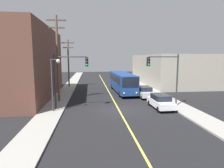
{
  "coord_description": "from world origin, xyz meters",
  "views": [
    {
      "loc": [
        -3.09,
        -20.31,
        5.7
      ],
      "look_at": [
        0.0,
        6.69,
        2.0
      ],
      "focal_mm": 30.55,
      "sensor_mm": 36.0,
      "label": 1
    }
  ],
  "objects_px": {
    "city_bus": "(122,81)",
    "parked_car_white": "(161,101)",
    "traffic_signal_left_corner": "(69,71)",
    "utility_pole_mid": "(68,61)",
    "utility_pole_near": "(58,55)",
    "traffic_signal_right_corner": "(165,70)",
    "parked_car_silver": "(144,92)",
    "street_lamp_left": "(54,77)",
    "fire_hydrant": "(162,95)"
  },
  "relations": [
    {
      "from": "traffic_signal_left_corner",
      "to": "utility_pole_near",
      "type": "bearing_deg",
      "value": 115.21
    },
    {
      "from": "utility_pole_near",
      "to": "traffic_signal_left_corner",
      "type": "distance_m",
      "value": 4.49
    },
    {
      "from": "traffic_signal_left_corner",
      "to": "fire_hydrant",
      "type": "distance_m",
      "value": 13.38
    },
    {
      "from": "parked_car_white",
      "to": "fire_hydrant",
      "type": "relative_size",
      "value": 5.27
    },
    {
      "from": "fire_hydrant",
      "to": "utility_pole_near",
      "type": "bearing_deg",
      "value": -179.46
    },
    {
      "from": "city_bus",
      "to": "traffic_signal_right_corner",
      "type": "height_order",
      "value": "traffic_signal_right_corner"
    },
    {
      "from": "utility_pole_mid",
      "to": "fire_hydrant",
      "type": "distance_m",
      "value": 19.44
    },
    {
      "from": "traffic_signal_left_corner",
      "to": "fire_hydrant",
      "type": "height_order",
      "value": "traffic_signal_left_corner"
    },
    {
      "from": "parked_car_silver",
      "to": "traffic_signal_right_corner",
      "type": "xyz_separation_m",
      "value": [
        0.69,
        -5.61,
        3.46
      ]
    },
    {
      "from": "parked_car_white",
      "to": "utility_pole_mid",
      "type": "distance_m",
      "value": 21.49
    },
    {
      "from": "parked_car_silver",
      "to": "traffic_signal_right_corner",
      "type": "height_order",
      "value": "traffic_signal_right_corner"
    },
    {
      "from": "street_lamp_left",
      "to": "traffic_signal_right_corner",
      "type": "bearing_deg",
      "value": 3.88
    },
    {
      "from": "parked_car_white",
      "to": "traffic_signal_left_corner",
      "type": "bearing_deg",
      "value": 175.5
    },
    {
      "from": "city_bus",
      "to": "street_lamp_left",
      "type": "height_order",
      "value": "street_lamp_left"
    },
    {
      "from": "utility_pole_mid",
      "to": "fire_hydrant",
      "type": "height_order",
      "value": "utility_pole_mid"
    },
    {
      "from": "parked_car_white",
      "to": "utility_pole_mid",
      "type": "relative_size",
      "value": 0.49
    },
    {
      "from": "city_bus",
      "to": "street_lamp_left",
      "type": "xyz_separation_m",
      "value": [
        -9.03,
        -11.27,
        1.92
      ]
    },
    {
      "from": "city_bus",
      "to": "fire_hydrant",
      "type": "xyz_separation_m",
      "value": [
        4.65,
        -6.37,
        -1.23
      ]
    },
    {
      "from": "utility_pole_mid",
      "to": "traffic_signal_right_corner",
      "type": "relative_size",
      "value": 1.5
    },
    {
      "from": "utility_pole_mid",
      "to": "street_lamp_left",
      "type": "height_order",
      "value": "utility_pole_mid"
    },
    {
      "from": "traffic_signal_left_corner",
      "to": "traffic_signal_right_corner",
      "type": "xyz_separation_m",
      "value": [
        10.82,
        -0.2,
        0.0
      ]
    },
    {
      "from": "city_bus",
      "to": "parked_car_white",
      "type": "relative_size",
      "value": 2.76
    },
    {
      "from": "parked_car_white",
      "to": "traffic_signal_right_corner",
      "type": "distance_m",
      "value": 3.57
    },
    {
      "from": "parked_car_silver",
      "to": "fire_hydrant",
      "type": "relative_size",
      "value": 5.25
    },
    {
      "from": "traffic_signal_right_corner",
      "to": "street_lamp_left",
      "type": "height_order",
      "value": "traffic_signal_right_corner"
    },
    {
      "from": "parked_car_silver",
      "to": "utility_pole_near",
      "type": "bearing_deg",
      "value": -172.0
    },
    {
      "from": "city_bus",
      "to": "parked_car_white",
      "type": "height_order",
      "value": "city_bus"
    },
    {
      "from": "utility_pole_near",
      "to": "utility_pole_mid",
      "type": "distance_m",
      "value": 12.75
    },
    {
      "from": "parked_car_white",
      "to": "utility_pole_mid",
      "type": "height_order",
      "value": "utility_pole_mid"
    },
    {
      "from": "utility_pole_near",
      "to": "fire_hydrant",
      "type": "distance_m",
      "value": 15.05
    },
    {
      "from": "traffic_signal_right_corner",
      "to": "fire_hydrant",
      "type": "bearing_deg",
      "value": 70.54
    },
    {
      "from": "city_bus",
      "to": "parked_car_silver",
      "type": "bearing_deg",
      "value": -62.44
    },
    {
      "from": "traffic_signal_left_corner",
      "to": "utility_pole_mid",
      "type": "bearing_deg",
      "value": 96.38
    },
    {
      "from": "city_bus",
      "to": "traffic_signal_left_corner",
      "type": "distance_m",
      "value": 13.0
    },
    {
      "from": "parked_car_silver",
      "to": "utility_pole_near",
      "type": "distance_m",
      "value": 13.09
    },
    {
      "from": "traffic_signal_right_corner",
      "to": "utility_pole_mid",
      "type": "bearing_deg",
      "value": 127.24
    },
    {
      "from": "utility_pole_mid",
      "to": "traffic_signal_right_corner",
      "type": "bearing_deg",
      "value": -52.76
    },
    {
      "from": "city_bus",
      "to": "utility_pole_mid",
      "type": "xyz_separation_m",
      "value": [
        -9.45,
        6.22,
        3.33
      ]
    },
    {
      "from": "street_lamp_left",
      "to": "utility_pole_mid",
      "type": "bearing_deg",
      "value": 91.39
    },
    {
      "from": "parked_car_white",
      "to": "parked_car_silver",
      "type": "height_order",
      "value": "same"
    },
    {
      "from": "utility_pole_mid",
      "to": "traffic_signal_left_corner",
      "type": "relative_size",
      "value": 1.5
    },
    {
      "from": "parked_car_silver",
      "to": "utility_pole_mid",
      "type": "xyz_separation_m",
      "value": [
        -11.97,
        11.05,
        4.3
      ]
    },
    {
      "from": "parked_car_silver",
      "to": "fire_hydrant",
      "type": "xyz_separation_m",
      "value": [
        2.13,
        -1.54,
        -0.26
      ]
    },
    {
      "from": "fire_hydrant",
      "to": "utility_pole_mid",
      "type": "bearing_deg",
      "value": 138.25
    },
    {
      "from": "city_bus",
      "to": "utility_pole_near",
      "type": "distance_m",
      "value": 12.17
    },
    {
      "from": "utility_pole_mid",
      "to": "utility_pole_near",
      "type": "bearing_deg",
      "value": -89.65
    },
    {
      "from": "city_bus",
      "to": "fire_hydrant",
      "type": "height_order",
      "value": "city_bus"
    },
    {
      "from": "utility_pole_near",
      "to": "street_lamp_left",
      "type": "relative_size",
      "value": 1.96
    },
    {
      "from": "utility_pole_near",
      "to": "traffic_signal_left_corner",
      "type": "relative_size",
      "value": 1.8
    },
    {
      "from": "parked_car_silver",
      "to": "street_lamp_left",
      "type": "height_order",
      "value": "street_lamp_left"
    }
  ]
}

